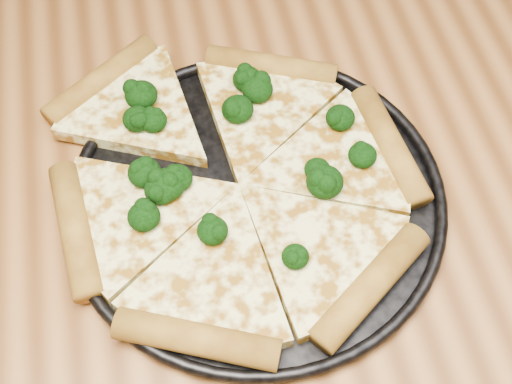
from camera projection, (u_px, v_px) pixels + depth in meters
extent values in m
cube|color=#965F2E|center=(189.00, 202.00, 0.64)|extent=(1.20, 0.90, 0.04)
cube|color=brown|center=(473.00, 80.00, 1.22)|extent=(0.06, 0.06, 0.71)
cylinder|color=black|center=(256.00, 200.00, 0.61)|extent=(0.33, 0.33, 0.01)
torus|color=black|center=(256.00, 196.00, 0.61)|extent=(0.34, 0.34, 0.01)
cylinder|color=#A67A29|center=(390.00, 145.00, 0.63)|extent=(0.04, 0.13, 0.03)
cylinder|color=#A67A29|center=(271.00, 66.00, 0.68)|extent=(0.13, 0.08, 0.03)
cylinder|color=#A67A29|center=(101.00, 80.00, 0.67)|extent=(0.12, 0.10, 0.03)
cylinder|color=#A67A29|center=(75.00, 229.00, 0.58)|extent=(0.04, 0.13, 0.03)
cylinder|color=#A67A29|center=(197.00, 339.00, 0.53)|extent=(0.13, 0.08, 0.03)
cylinder|color=#A67A29|center=(371.00, 286.00, 0.55)|extent=(0.12, 0.10, 0.03)
ellipsoid|color=black|center=(177.00, 178.00, 0.60)|extent=(0.03, 0.03, 0.02)
ellipsoid|color=black|center=(141.00, 95.00, 0.65)|extent=(0.03, 0.03, 0.02)
ellipsoid|color=black|center=(238.00, 109.00, 0.64)|extent=(0.03, 0.03, 0.02)
ellipsoid|color=black|center=(213.00, 231.00, 0.57)|extent=(0.03, 0.03, 0.02)
ellipsoid|color=black|center=(144.00, 216.00, 0.58)|extent=(0.03, 0.03, 0.02)
ellipsoid|color=black|center=(167.00, 184.00, 0.59)|extent=(0.03, 0.03, 0.02)
ellipsoid|color=black|center=(161.00, 190.00, 0.59)|extent=(0.03, 0.03, 0.02)
ellipsoid|color=black|center=(144.00, 173.00, 0.60)|extent=(0.03, 0.03, 0.02)
ellipsoid|color=black|center=(325.00, 182.00, 0.59)|extent=(0.03, 0.03, 0.02)
ellipsoid|color=black|center=(153.00, 120.00, 0.63)|extent=(0.03, 0.03, 0.02)
ellipsoid|color=black|center=(340.00, 118.00, 0.63)|extent=(0.03, 0.03, 0.02)
ellipsoid|color=black|center=(247.00, 79.00, 0.66)|extent=(0.03, 0.03, 0.02)
ellipsoid|color=black|center=(362.00, 155.00, 0.61)|extent=(0.03, 0.03, 0.02)
ellipsoid|color=black|center=(295.00, 257.00, 0.56)|extent=(0.02, 0.02, 0.02)
ellipsoid|color=black|center=(257.00, 89.00, 0.65)|extent=(0.03, 0.03, 0.02)
ellipsoid|color=black|center=(137.00, 119.00, 0.63)|extent=(0.03, 0.03, 0.02)
ellipsoid|color=black|center=(317.00, 170.00, 0.60)|extent=(0.02, 0.02, 0.02)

